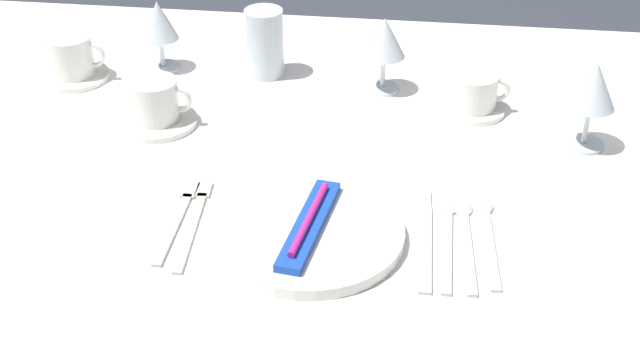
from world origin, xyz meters
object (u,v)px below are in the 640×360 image
object	(u,v)px
drink_tumbler	(264,43)
toothbrush_package	(309,224)
spoon_dessert	(466,233)
wine_glass_right	(159,23)
fork_inner	(178,218)
coffee_cup_left	(72,55)
coffee_cup_far	(473,90)
fork_outer	(194,221)
wine_glass_left	(384,40)
dinner_plate	(309,233)
spoon_tea	(487,230)
wine_glass_centre	(594,89)
dinner_knife	(425,241)
coffee_cup_right	(155,100)
spoon_soup	(447,232)

from	to	relation	value
drink_tumbler	toothbrush_package	bearing A→B (deg)	-73.07
spoon_dessert	wine_glass_right	world-z (taller)	wine_glass_right
fork_inner	drink_tumbler	world-z (taller)	drink_tumbler
coffee_cup_left	coffee_cup_far	distance (m)	0.73
fork_outer	wine_glass_left	distance (m)	0.52
dinner_plate	wine_glass_left	xyz separation A→B (m)	(0.07, 0.46, 0.09)
dinner_plate	spoon_tea	xyz separation A→B (m)	(0.25, 0.05, -0.01)
wine_glass_centre	drink_tumbler	xyz separation A→B (m)	(-0.56, 0.19, -0.04)
toothbrush_package	wine_glass_right	distance (m)	0.61
fork_inner	spoon_tea	world-z (taller)	spoon_tea
coffee_cup_far	wine_glass_right	size ratio (longest dim) A/B	0.79
wine_glass_centre	drink_tumbler	bearing A→B (deg)	161.03
coffee_cup_far	wine_glass_left	bearing A→B (deg)	159.57
spoon_tea	coffee_cup_left	size ratio (longest dim) A/B	1.99
spoon_dessert	wine_glass_right	size ratio (longest dim) A/B	1.59
spoon_dessert	spoon_tea	distance (m)	0.03
dinner_knife	drink_tumbler	bearing A→B (deg)	122.71
spoon_tea	wine_glass_right	distance (m)	0.75
coffee_cup_right	wine_glass_right	xyz separation A→B (m)	(-0.05, 0.21, 0.05)
dinner_knife	wine_glass_right	size ratio (longest dim) A/B	1.74
spoon_soup	wine_glass_centre	xyz separation A→B (m)	(0.22, 0.27, 0.10)
fork_outer	coffee_cup_far	size ratio (longest dim) A/B	2.05
dinner_knife	spoon_tea	bearing A→B (deg)	22.70
fork_inner	spoon_dessert	bearing A→B (deg)	2.01
coffee_cup_right	wine_glass_centre	distance (m)	0.71
dinner_plate	fork_outer	world-z (taller)	dinner_plate
coffee_cup_left	drink_tumbler	distance (m)	0.36
dinner_knife	coffee_cup_right	world-z (taller)	coffee_cup_right
spoon_dessert	coffee_cup_right	distance (m)	0.58
spoon_tea	wine_glass_right	xyz separation A→B (m)	(-0.60, 0.45, 0.09)
fork_outer	fork_inner	bearing A→B (deg)	171.73
wine_glass_centre	wine_glass_right	size ratio (longest dim) A/B	1.10
wine_glass_centre	wine_glass_left	xyz separation A→B (m)	(-0.34, 0.16, -0.01)
spoon_soup	wine_glass_right	xyz separation A→B (m)	(-0.54, 0.46, 0.09)
spoon_soup	spoon_tea	distance (m)	0.06
coffee_cup_far	wine_glass_left	world-z (taller)	wine_glass_left
coffee_cup_far	wine_glass_right	xyz separation A→B (m)	(-0.58, 0.09, 0.05)
spoon_tea	wine_glass_left	xyz separation A→B (m)	(-0.18, 0.42, 0.10)
toothbrush_package	fork_inner	xyz separation A→B (m)	(-0.19, 0.02, -0.02)
dinner_plate	coffee_cup_far	bearing A→B (deg)	60.22
spoon_tea	wine_glass_centre	bearing A→B (deg)	57.76
fork_inner	coffee_cup_right	bearing A→B (deg)	111.68
dinner_knife	fork_inner	bearing A→B (deg)	178.40
dinner_plate	coffee_cup_right	world-z (taller)	coffee_cup_right
fork_outer	wine_glass_right	world-z (taller)	wine_glass_right
coffee_cup_left	wine_glass_left	bearing A→B (deg)	2.80
dinner_plate	spoon_tea	world-z (taller)	dinner_plate
wine_glass_left	drink_tumbler	world-z (taller)	wine_glass_left
wine_glass_centre	wine_glass_right	bearing A→B (deg)	165.90
dinner_knife	coffee_cup_far	bearing A→B (deg)	79.88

